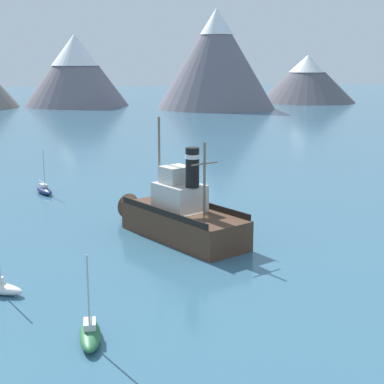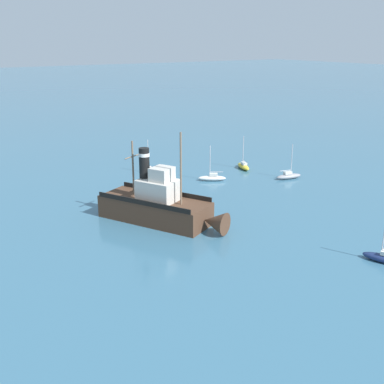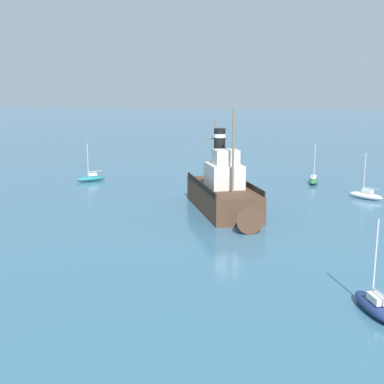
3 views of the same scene
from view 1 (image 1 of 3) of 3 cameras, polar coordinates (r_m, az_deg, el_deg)
ground_plane at (r=47.88m, az=-0.20°, el=-5.00°), size 600.00×600.00×0.00m
mountain_ridge at (r=189.78m, az=-11.20°, el=11.76°), size 181.60×57.07×29.87m
old_tugboat at (r=49.01m, az=-1.29°, el=-2.35°), size 9.40×14.41×9.90m
sailboat_green at (r=32.37m, az=-9.86°, el=-13.37°), size 1.30×3.85×4.90m
sailboat_navy at (r=67.38m, az=-14.14°, el=0.20°), size 2.41×3.94×4.90m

